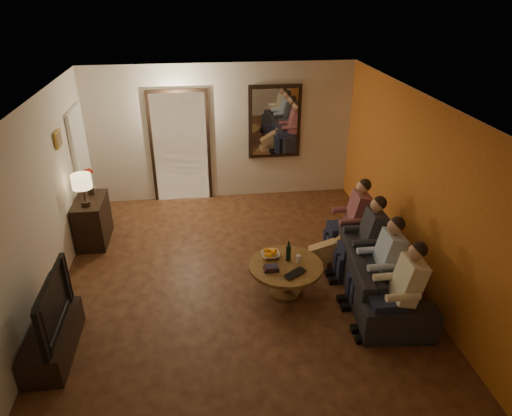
{
  "coord_description": "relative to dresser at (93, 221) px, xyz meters",
  "views": [
    {
      "loc": [
        -0.43,
        -5.36,
        3.94
      ],
      "look_at": [
        0.3,
        0.3,
        1.05
      ],
      "focal_mm": 32.0,
      "sensor_mm": 36.0,
      "label": 1
    }
  ],
  "objects": [
    {
      "name": "floor",
      "position": [
        2.25,
        -1.5,
        -0.38
      ],
      "size": [
        5.0,
        6.0,
        0.01
      ],
      "primitive_type": "cube",
      "color": "#3B1A10",
      "rests_on": "ground"
    },
    {
      "name": "ceiling",
      "position": [
        2.25,
        -1.5,
        2.22
      ],
      "size": [
        5.0,
        6.0,
        0.01
      ],
      "primitive_type": "cube",
      "color": "white",
      "rests_on": "back_wall"
    },
    {
      "name": "back_wall",
      "position": [
        2.25,
        1.5,
        0.92
      ],
      "size": [
        5.0,
        0.02,
        2.6
      ],
      "primitive_type": "cube",
      "color": "beige",
      "rests_on": "floor"
    },
    {
      "name": "front_wall",
      "position": [
        2.25,
        -4.5,
        0.92
      ],
      "size": [
        5.0,
        0.02,
        2.6
      ],
      "primitive_type": "cube",
      "color": "beige",
      "rests_on": "floor"
    },
    {
      "name": "left_wall",
      "position": [
        -0.25,
        -1.5,
        0.92
      ],
      "size": [
        0.02,
        6.0,
        2.6
      ],
      "primitive_type": "cube",
      "color": "beige",
      "rests_on": "floor"
    },
    {
      "name": "right_wall",
      "position": [
        4.75,
        -1.5,
        0.92
      ],
      "size": [
        0.02,
        6.0,
        2.6
      ],
      "primitive_type": "cube",
      "color": "beige",
      "rests_on": "floor"
    },
    {
      "name": "orange_accent",
      "position": [
        4.74,
        -1.5,
        0.92
      ],
      "size": [
        0.01,
        6.0,
        2.6
      ],
      "primitive_type": "cube",
      "color": "#C95D22",
      "rests_on": "right_wall"
    },
    {
      "name": "kitchen_doorway",
      "position": [
        1.45,
        1.48,
        0.67
      ],
      "size": [
        1.0,
        0.06,
        2.1
      ],
      "primitive_type": "cube",
      "color": "#FFE0A5",
      "rests_on": "floor"
    },
    {
      "name": "door_trim",
      "position": [
        1.45,
        1.47,
        0.67
      ],
      "size": [
        1.12,
        0.04,
        2.22
      ],
      "primitive_type": "cube",
      "color": "black",
      "rests_on": "floor"
    },
    {
      "name": "fridge_glimpse",
      "position": [
        1.7,
        1.48,
        0.52
      ],
      "size": [
        0.45,
        0.03,
        1.7
      ],
      "primitive_type": "cube",
      "color": "silver",
      "rests_on": "floor"
    },
    {
      "name": "mirror_frame",
      "position": [
        3.25,
        1.46,
        1.12
      ],
      "size": [
        1.0,
        0.05,
        1.4
      ],
      "primitive_type": "cube",
      "color": "black",
      "rests_on": "back_wall"
    },
    {
      "name": "mirror_glass",
      "position": [
        3.25,
        1.43,
        1.12
      ],
      "size": [
        0.86,
        0.02,
        1.26
      ],
      "primitive_type": "cube",
      "color": "white",
      "rests_on": "back_wall"
    },
    {
      "name": "white_door",
      "position": [
        -0.21,
        0.8,
        0.64
      ],
      "size": [
        0.06,
        0.85,
        2.04
      ],
      "primitive_type": "cube",
      "color": "white",
      "rests_on": "floor"
    },
    {
      "name": "framed_art",
      "position": [
        -0.22,
        -0.2,
        1.47
      ],
      "size": [
        0.03,
        0.28,
        0.24
      ],
      "primitive_type": "cube",
      "color": "#B28C33",
      "rests_on": "left_wall"
    },
    {
      "name": "art_canvas",
      "position": [
        -0.21,
        -0.2,
        1.47
      ],
      "size": [
        0.01,
        0.22,
        0.18
      ],
      "primitive_type": "cube",
      "color": "brown",
      "rests_on": "left_wall"
    },
    {
      "name": "dresser",
      "position": [
        0.0,
        0.0,
        0.0
      ],
      "size": [
        0.45,
        0.85,
        0.76
      ],
      "primitive_type": "cube",
      "color": "black",
      "rests_on": "floor"
    },
    {
      "name": "table_lamp",
      "position": [
        0.0,
        -0.22,
        0.65
      ],
      "size": [
        0.3,
        0.3,
        0.54
      ],
      "primitive_type": null,
      "color": "beige",
      "rests_on": "dresser"
    },
    {
      "name": "flower_vase",
      "position": [
        0.0,
        0.22,
        0.6
      ],
      "size": [
        0.14,
        0.14,
        0.44
      ],
      "primitive_type": null,
      "color": "red",
      "rests_on": "dresser"
    },
    {
      "name": "tv_stand",
      "position": [
        0.0,
        -2.58,
        -0.19
      ],
      "size": [
        0.45,
        1.13,
        0.38
      ],
      "primitive_type": "cube",
      "color": "black",
      "rests_on": "floor"
    },
    {
      "name": "tv",
      "position": [
        0.0,
        -2.58,
        0.32
      ],
      "size": [
        1.12,
        0.15,
        0.65
      ],
      "primitive_type": "imported",
      "rotation": [
        0.0,
        0.0,
        1.57
      ],
      "color": "black",
      "rests_on": "tv_stand"
    },
    {
      "name": "sofa",
      "position": [
        4.18,
        -1.88,
        -0.04
      ],
      "size": [
        2.39,
        1.14,
        0.67
      ],
      "primitive_type": "imported",
      "rotation": [
        0.0,
        0.0,
        1.46
      ],
      "color": "black",
      "rests_on": "floor"
    },
    {
      "name": "person_a",
      "position": [
        4.08,
        -2.78,
        0.22
      ],
      "size": [
        0.6,
        0.4,
        1.2
      ],
      "primitive_type": null,
      "color": "tan",
      "rests_on": "sofa"
    },
    {
      "name": "person_b",
      "position": [
        4.08,
        -2.18,
        0.22
      ],
      "size": [
        0.6,
        0.4,
        1.2
      ],
      "primitive_type": null,
      "color": "tan",
      "rests_on": "sofa"
    },
    {
      "name": "person_c",
      "position": [
        4.08,
        -1.58,
        0.22
      ],
      "size": [
        0.6,
        0.4,
        1.2
      ],
      "primitive_type": null,
      "color": "tan",
      "rests_on": "sofa"
    },
    {
      "name": "person_d",
      "position": [
        4.08,
        -0.98,
        0.22
      ],
      "size": [
        0.6,
        0.4,
        1.2
      ],
      "primitive_type": null,
      "color": "tan",
      "rests_on": "sofa"
    },
    {
      "name": "dog",
      "position": [
        3.58,
        -1.25,
        -0.1
      ],
      "size": [
        0.6,
        0.38,
        0.56
      ],
      "primitive_type": null,
      "rotation": [
        0.0,
        0.0,
        -0.26
      ],
      "color": "#A87A4D",
      "rests_on": "floor"
    },
    {
      "name": "coffee_table",
      "position": [
        2.89,
        -1.77,
        -0.15
      ],
      "size": [
        1.23,
        1.23,
        0.45
      ],
      "primitive_type": "cylinder",
      "rotation": [
        0.0,
        0.0,
        -0.24
      ],
      "color": "brown",
      "rests_on": "floor"
    },
    {
      "name": "bowl",
      "position": [
        2.71,
        -1.55,
        0.1
      ],
      "size": [
        0.26,
        0.26,
        0.06
      ],
      "primitive_type": "imported",
      "color": "white",
      "rests_on": "coffee_table"
    },
    {
      "name": "oranges",
      "position": [
        2.71,
        -1.55,
        0.17
      ],
      "size": [
        0.2,
        0.2,
        0.08
      ],
      "primitive_type": null,
      "color": "orange",
      "rests_on": "bowl"
    },
    {
      "name": "wine_bottle",
      "position": [
        2.94,
        -1.67,
        0.23
      ],
      "size": [
        0.07,
        0.07,
        0.31
      ],
      "primitive_type": null,
      "color": "black",
      "rests_on": "coffee_table"
    },
    {
      "name": "wine_glass",
      "position": [
        3.07,
        -1.72,
        0.12
      ],
      "size": [
        0.06,
        0.06,
        0.1
      ],
      "primitive_type": "cylinder",
      "color": "silver",
      "rests_on": "coffee_table"
    },
    {
      "name": "book_stack",
      "position": [
        2.67,
        -1.87,
        0.11
      ],
      "size": [
        0.2,
        0.15,
        0.07
      ],
      "primitive_type": null,
      "color": "black",
      "rests_on": "coffee_table"
    },
    {
      "name": "laptop",
      "position": [
        2.99,
        -2.05,
        0.08
      ],
      "size": [
        0.39,
        0.36,
        0.03
      ],
      "primitive_type": "imported",
      "rotation": [
        0.0,
        0.0,
        0.61
      ],
      "color": "black",
      "rests_on": "coffee_table"
    }
  ]
}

